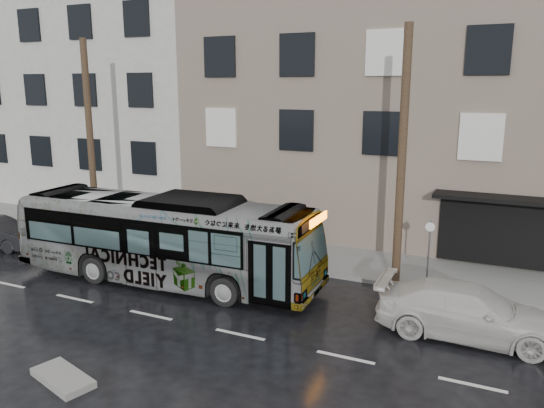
{
  "coord_description": "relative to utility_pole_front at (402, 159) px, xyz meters",
  "views": [
    {
      "loc": [
        10.02,
        -15.08,
        7.1
      ],
      "look_at": [
        1.93,
        2.5,
        2.78
      ],
      "focal_mm": 35.0,
      "sensor_mm": 36.0,
      "label": 1
    }
  ],
  "objects": [
    {
      "name": "building_taupe",
      "position": [
        -1.5,
        9.4,
        0.85
      ],
      "size": [
        20.0,
        12.0,
        11.0
      ],
      "primitive_type": "cube",
      "color": "#78675C",
      "rests_on": "ground"
    },
    {
      "name": "ground",
      "position": [
        -6.5,
        -3.3,
        -4.65
      ],
      "size": [
        120.0,
        120.0,
        0.0
      ],
      "primitive_type": "plane",
      "color": "black",
      "rests_on": "ground"
    },
    {
      "name": "sidewalk",
      "position": [
        -6.5,
        1.6,
        -4.58
      ],
      "size": [
        90.0,
        3.6,
        0.15
      ],
      "primitive_type": "cube",
      "color": "gray",
      "rests_on": "ground"
    },
    {
      "name": "building_grey",
      "position": [
        -24.5,
        10.9,
        3.35
      ],
      "size": [
        26.0,
        15.0,
        16.0
      ],
      "primitive_type": "cube",
      "color": "beige",
      "rests_on": "ground"
    },
    {
      "name": "slush_pile",
      "position": [
        -6.08,
        -9.84,
        -4.56
      ],
      "size": [
        1.95,
        1.28,
        0.18
      ],
      "primitive_type": "cube",
      "rotation": [
        0.0,
        0.0,
        -0.29
      ],
      "color": "#A7A59E",
      "rests_on": "ground"
    },
    {
      "name": "utility_pole_front",
      "position": [
        0.0,
        0.0,
        0.0
      ],
      "size": [
        0.3,
        0.3,
        9.0
      ],
      "primitive_type": "cylinder",
      "color": "brown",
      "rests_on": "sidewalk"
    },
    {
      "name": "bus",
      "position": [
        -7.85,
        -3.07,
        -3.01
      ],
      "size": [
        11.83,
        3.13,
        3.27
      ],
      "primitive_type": "imported",
      "rotation": [
        0.0,
        0.0,
        1.6
      ],
      "color": "#B2B2B2",
      "rests_on": "ground"
    },
    {
      "name": "sign_post",
      "position": [
        1.1,
        0.0,
        -3.3
      ],
      "size": [
        0.06,
        0.06,
        2.4
      ],
      "primitive_type": "cylinder",
      "color": "slate",
      "rests_on": "sidewalk"
    },
    {
      "name": "white_sedan",
      "position": [
        2.74,
        -3.11,
        -3.89
      ],
      "size": [
        5.24,
        2.17,
        1.52
      ],
      "primitive_type": "imported",
      "rotation": [
        0.0,
        0.0,
        1.58
      ],
      "color": "silver",
      "rests_on": "ground"
    },
    {
      "name": "utility_pole_rear",
      "position": [
        -14.0,
        0.0,
        0.0
      ],
      "size": [
        0.3,
        0.3,
        9.0
      ],
      "primitive_type": "cylinder",
      "color": "brown",
      "rests_on": "sidewalk"
    }
  ]
}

